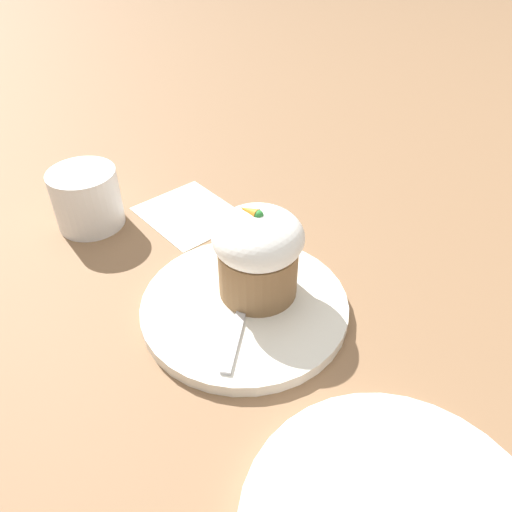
# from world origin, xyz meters

# --- Properties ---
(ground_plane) EXTENTS (4.00, 4.00, 0.00)m
(ground_plane) POSITION_xyz_m (0.00, 0.00, 0.00)
(ground_plane) COLOR #846042
(dessert_plate) EXTENTS (0.21, 0.21, 0.01)m
(dessert_plate) POSITION_xyz_m (0.00, 0.00, 0.01)
(dessert_plate) COLOR white
(dessert_plate) RESTS_ON ground_plane
(carrot_cake) EXTENTS (0.09, 0.09, 0.10)m
(carrot_cake) POSITION_xyz_m (0.00, -0.02, 0.06)
(carrot_cake) COLOR olive
(carrot_cake) RESTS_ON dessert_plate
(spoon) EXTENTS (0.08, 0.12, 0.01)m
(spoon) POSITION_xyz_m (-0.00, 0.01, 0.02)
(spoon) COLOR silver
(spoon) RESTS_ON dessert_plate
(coffee_cup) EXTENTS (0.12, 0.08, 0.08)m
(coffee_cup) POSITION_xyz_m (0.26, -0.00, 0.04)
(coffee_cup) COLOR white
(coffee_cup) RESTS_ON ground_plane
(paper_napkin) EXTENTS (0.14, 0.13, 0.00)m
(paper_napkin) POSITION_xyz_m (0.17, -0.09, 0.00)
(paper_napkin) COLOR white
(paper_napkin) RESTS_ON ground_plane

